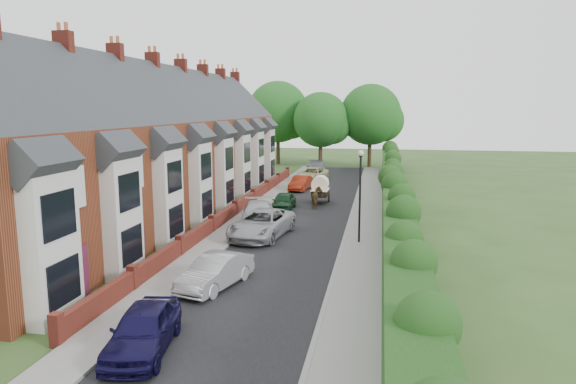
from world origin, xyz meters
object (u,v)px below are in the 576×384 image
object	(u,v)px
car_white	(258,215)
horse_cart	(320,188)
lamppost	(360,185)
car_silver_b	(262,224)
car_green	(283,201)
horse	(317,198)
car_red	(301,183)
car_silver_a	(215,272)
car_navy	(143,329)
car_beige	(312,175)
car_grey	(316,168)

from	to	relation	value
car_white	horse_cart	bearing A→B (deg)	59.34
lamppost	car_silver_b	distance (m)	6.16
lamppost	car_green	xyz separation A→B (m)	(-5.85, 8.60, -2.66)
lamppost	horse	distance (m)	10.71
car_green	horse	bearing A→B (deg)	26.17
car_red	lamppost	bearing A→B (deg)	-65.53
car_white	car_green	world-z (taller)	car_white
car_white	car_green	xyz separation A→B (m)	(0.55, 5.60, -0.13)
car_silver_a	car_white	bearing A→B (deg)	109.19
car_green	car_navy	bearing A→B (deg)	-91.07
car_beige	car_silver_a	bearing A→B (deg)	-80.22
lamppost	car_green	bearing A→B (deg)	124.24
lamppost	car_red	size ratio (longest dim) A/B	1.31
car_red	car_beige	xyz separation A→B (m)	(0.29, 5.60, 0.06)
car_red	car_grey	xyz separation A→B (m)	(0.03, 10.54, 0.10)
car_grey	horse_cart	distance (m)	16.80
car_navy	car_red	distance (m)	31.60
car_silver_b	car_white	bearing A→B (deg)	116.58
car_white	car_green	distance (m)	5.63
car_silver_b	car_red	world-z (taller)	car_silver_b
car_red	car_beige	distance (m)	5.61
car_white	car_red	size ratio (longest dim) A/B	1.34
horse_cart	car_red	bearing A→B (deg)	112.28
car_silver_a	horse_cart	bearing A→B (deg)	98.97
lamppost	car_navy	world-z (taller)	lamppost
car_red	car_beige	size ratio (longest dim) A/B	0.78
car_white	car_green	bearing A→B (deg)	71.91
car_navy	car_silver_b	size ratio (longest dim) A/B	0.74
lamppost	horse	bearing A→B (deg)	109.90
car_silver_b	car_grey	world-z (taller)	car_silver_b
lamppost	car_white	world-z (taller)	lamppost
car_red	horse	xyz separation A→B (m)	(2.49, -8.02, 0.11)
car_beige	car_red	bearing A→B (deg)	-83.47
car_beige	horse_cart	bearing A→B (deg)	-69.86
car_grey	car_silver_a	bearing A→B (deg)	-96.41
car_navy	horse_cart	xyz separation A→B (m)	(2.40, 25.53, 0.53)
car_green	car_beige	bearing A→B (deg)	88.70
car_silver_a	car_silver_b	xyz separation A→B (m)	(-0.03, 8.53, 0.11)
lamppost	car_red	bearing A→B (deg)	108.70
car_silver_a	car_green	bearing A→B (deg)	105.84
car_white	car_beige	bearing A→B (deg)	75.61
car_silver_b	car_green	bearing A→B (deg)	100.04
lamppost	car_red	xyz separation A→B (m)	(-6.03, 17.80, -2.65)
lamppost	car_silver_b	bearing A→B (deg)	174.14
lamppost	car_grey	world-z (taller)	lamppost
car_navy	car_white	distance (m)	16.81
lamppost	car_navy	bearing A→B (deg)	-113.29
car_silver_a	car_red	size ratio (longest dim) A/B	1.05
car_green	car_white	bearing A→B (deg)	-96.41
lamppost	car_silver_a	world-z (taller)	lamppost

